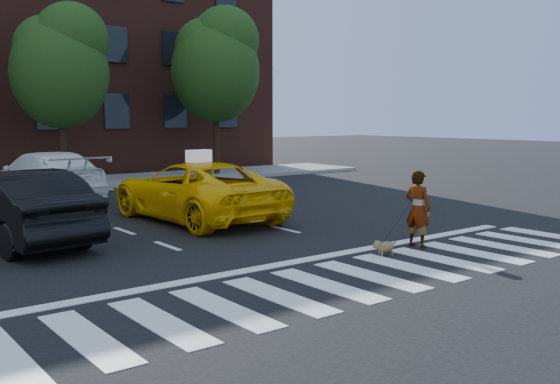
% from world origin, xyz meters
% --- Properties ---
extents(ground, '(120.00, 120.00, 0.00)m').
position_xyz_m(ground, '(0.00, 0.00, 0.00)').
color(ground, black).
rests_on(ground, ground).
extents(crosswalk, '(13.00, 2.40, 0.01)m').
position_xyz_m(crosswalk, '(0.00, 0.00, 0.01)').
color(crosswalk, silver).
rests_on(crosswalk, ground).
extents(stop_line, '(12.00, 0.30, 0.01)m').
position_xyz_m(stop_line, '(0.00, 1.60, 0.01)').
color(stop_line, silver).
rests_on(stop_line, ground).
extents(sidewalk_far, '(30.00, 4.00, 0.15)m').
position_xyz_m(sidewalk_far, '(0.00, 17.50, 0.07)').
color(sidewalk_far, slate).
rests_on(sidewalk_far, ground).
extents(tree_mid, '(3.69, 3.69, 7.10)m').
position_xyz_m(tree_mid, '(0.53, 17.00, 4.85)').
color(tree_mid, black).
rests_on(tree_mid, ground).
extents(tree_right, '(4.00, 4.00, 7.70)m').
position_xyz_m(tree_right, '(7.53, 17.00, 5.26)').
color(tree_right, black).
rests_on(tree_right, ground).
extents(taxi, '(2.78, 5.70, 1.56)m').
position_xyz_m(taxi, '(0.60, 7.00, 0.78)').
color(taxi, '#FAB905').
rests_on(taxi, ground).
extents(black_sedan, '(2.35, 5.07, 1.61)m').
position_xyz_m(black_sedan, '(-4.06, 6.57, 0.80)').
color(black_sedan, black).
rests_on(black_sedan, ground).
extents(white_suv, '(2.61, 5.74, 1.63)m').
position_xyz_m(white_suv, '(-1.40, 13.12, 0.82)').
color(white_suv, white).
rests_on(white_suv, ground).
extents(woman, '(0.46, 0.64, 1.62)m').
position_xyz_m(woman, '(2.55, 1.10, 0.81)').
color(woman, '#999999').
rests_on(woman, ground).
extents(dog, '(0.55, 0.30, 0.32)m').
position_xyz_m(dog, '(1.37, 0.95, 0.18)').
color(dog, '#9B7E4E').
rests_on(dog, ground).
extents(taxi_sign, '(0.66, 0.30, 0.32)m').
position_xyz_m(taxi_sign, '(0.60, 6.80, 1.72)').
color(taxi_sign, white).
rests_on(taxi_sign, taxi).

